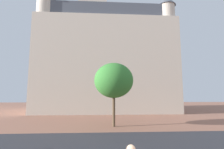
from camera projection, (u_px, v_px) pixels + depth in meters
ground_plane at (113, 135)px, 12.49m from camera, size 120.00×120.00×0.00m
street_asphalt_strip at (117, 147)px, 9.55m from camera, size 120.00×7.59×0.00m
landmark_building at (104, 60)px, 33.67m from camera, size 24.07×15.33×32.75m
tree_curb_far at (114, 80)px, 16.30m from camera, size 3.78×3.78×6.07m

